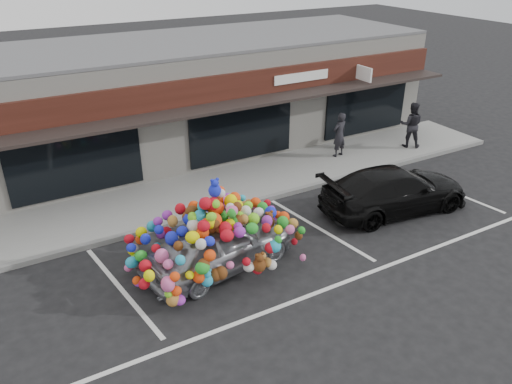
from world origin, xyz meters
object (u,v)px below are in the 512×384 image
toy_car (218,239)px  pedestrian_a (339,135)px  black_sedan (395,190)px  pedestrian_b (411,125)px

toy_car → pedestrian_a: (7.25, 4.29, 0.15)m
black_sedan → pedestrian_a: 4.33m
black_sedan → pedestrian_a: (1.04, 4.19, 0.32)m
toy_car → pedestrian_b: toy_car is taller
pedestrian_a → pedestrian_b: pedestrian_b is taller
black_sedan → pedestrian_a: bearing=-7.2°
toy_car → black_sedan: toy_car is taller
pedestrian_b → toy_car: bearing=60.5°
black_sedan → pedestrian_a: size_ratio=2.79×
toy_car → pedestrian_b: size_ratio=2.52×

